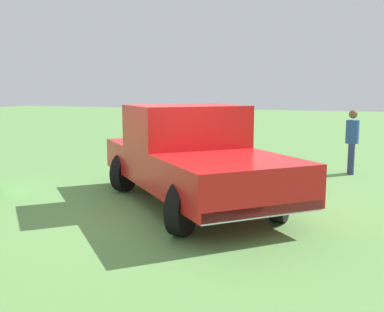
{
  "coord_description": "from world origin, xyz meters",
  "views": [
    {
      "loc": [
        -7.03,
        -3.4,
        2.1
      ],
      "look_at": [
        0.48,
        -0.24,
        0.9
      ],
      "focal_mm": 42.31,
      "sensor_mm": 36.0,
      "label": 1
    }
  ],
  "objects": [
    {
      "name": "person_bystander",
      "position": [
        4.82,
        -2.74,
        0.9
      ],
      "size": [
        0.37,
        0.37,
        1.6
      ],
      "rotation": [
        0.0,
        0.0,
        4.88
      ],
      "color": "navy",
      "rests_on": "ground_plane"
    },
    {
      "name": "pickup_truck",
      "position": [
        0.56,
        -0.15,
        0.94
      ],
      "size": [
        4.86,
        4.96,
        1.81
      ],
      "rotation": [
        0.0,
        0.0,
        3.95
      ],
      "color": "black",
      "rests_on": "ground_plane"
    },
    {
      "name": "ground_plane",
      "position": [
        0.0,
        0.0,
        0.0
      ],
      "size": [
        80.0,
        80.0,
        0.0
      ],
      "primitive_type": "plane",
      "color": "#5B8C47"
    }
  ]
}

